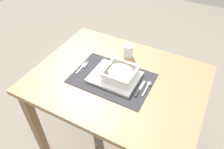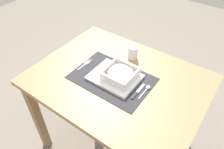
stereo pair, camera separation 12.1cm
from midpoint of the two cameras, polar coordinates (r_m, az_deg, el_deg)
ground_plane at (r=1.80m, az=3.19°, el=-17.88°), size 6.00×6.00×0.00m
dining_table at (r=1.31m, az=4.22°, el=-4.29°), size 0.99×0.75×0.72m
placemat at (r=1.23m, az=2.81°, el=-1.11°), size 0.46×0.31×0.00m
serving_plate at (r=1.22m, az=3.59°, el=-0.85°), size 0.27×0.21×0.02m
porridge_bowl at (r=1.20m, az=5.08°, el=-0.05°), size 0.17×0.17×0.05m
fork at (r=1.33m, az=-4.37°, el=2.80°), size 0.02×0.13×0.00m
spoon at (r=1.19m, az=12.23°, el=-3.84°), size 0.02×0.12×0.01m
butter_knife at (r=1.16m, az=9.73°, el=-4.84°), size 0.01×0.13×0.01m
drinking_glass at (r=1.37m, az=8.11°, el=5.64°), size 0.06×0.06×0.08m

